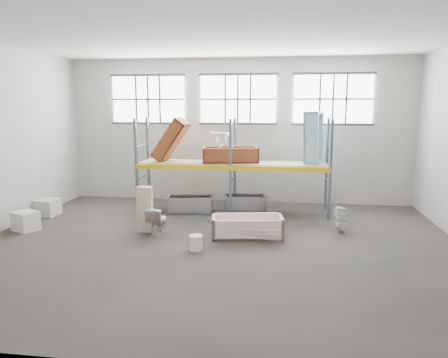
% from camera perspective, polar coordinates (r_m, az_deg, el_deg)
% --- Properties ---
extents(floor, '(12.00, 10.00, 0.10)m').
position_cam_1_polar(floor, '(10.69, -1.14, -9.06)').
color(floor, '#46413C').
rests_on(floor, ground).
extents(ceiling, '(12.00, 10.00, 0.10)m').
position_cam_1_polar(ceiling, '(10.24, -1.24, 19.04)').
color(ceiling, silver).
rests_on(ceiling, ground).
extents(wall_back, '(12.00, 0.10, 5.00)m').
position_cam_1_polar(wall_back, '(15.15, 1.88, 6.39)').
color(wall_back, '#BBB8AC').
rests_on(wall_back, ground).
extents(wall_front, '(12.00, 0.10, 5.00)m').
position_cam_1_polar(wall_front, '(5.27, -9.98, -0.32)').
color(wall_front, '#9E9C93').
rests_on(wall_front, ground).
extents(window_left, '(2.60, 0.04, 1.60)m').
position_cam_1_polar(window_left, '(15.68, -10.04, 10.39)').
color(window_left, white).
rests_on(window_left, wall_back).
extents(window_mid, '(2.60, 0.04, 1.60)m').
position_cam_1_polar(window_mid, '(15.01, 1.86, 10.56)').
color(window_mid, white).
rests_on(window_mid, wall_back).
extents(window_right, '(2.60, 0.04, 1.60)m').
position_cam_1_polar(window_right, '(15.01, 14.31, 10.27)').
color(window_right, white).
rests_on(window_right, wall_back).
extents(rack_upright_la, '(0.08, 0.08, 3.00)m').
position_cam_1_polar(rack_upright_la, '(13.82, -11.59, 1.69)').
color(rack_upright_la, slate).
rests_on(rack_upright_la, floor).
extents(rack_upright_lb, '(0.08, 0.08, 3.00)m').
position_cam_1_polar(rack_upright_lb, '(14.94, -10.06, 2.35)').
color(rack_upright_lb, slate).
rests_on(rack_upright_lb, floor).
extents(rack_upright_ma, '(0.08, 0.08, 3.00)m').
position_cam_1_polar(rack_upright_ma, '(13.12, 0.85, 1.47)').
color(rack_upright_ma, slate).
rests_on(rack_upright_ma, floor).
extents(rack_upright_mb, '(0.08, 0.08, 3.00)m').
position_cam_1_polar(rack_upright_mb, '(14.30, 1.45, 2.16)').
color(rack_upright_mb, slate).
rests_on(rack_upright_mb, floor).
extents(rack_upright_ra, '(0.08, 0.08, 3.00)m').
position_cam_1_polar(rack_upright_ra, '(13.10, 13.99, 1.16)').
color(rack_upright_ra, slate).
rests_on(rack_upright_ra, floor).
extents(rack_upright_rb, '(0.08, 0.08, 3.00)m').
position_cam_1_polar(rack_upright_rb, '(14.28, 13.51, 1.88)').
color(rack_upright_rb, slate).
rests_on(rack_upright_rb, floor).
extents(rack_beam_front, '(6.00, 0.10, 0.14)m').
position_cam_1_polar(rack_beam_front, '(13.12, 0.85, 1.47)').
color(rack_beam_front, yellow).
rests_on(rack_beam_front, floor).
extents(rack_beam_back, '(6.00, 0.10, 0.14)m').
position_cam_1_polar(rack_beam_back, '(14.30, 1.45, 2.16)').
color(rack_beam_back, yellow).
rests_on(rack_beam_back, floor).
extents(shelf_deck, '(5.90, 1.10, 0.03)m').
position_cam_1_polar(shelf_deck, '(13.70, 1.17, 2.16)').
color(shelf_deck, gray).
rests_on(shelf_deck, floor).
extents(wet_patch, '(1.80, 1.80, 0.00)m').
position_cam_1_polar(wet_patch, '(13.23, 0.73, -5.09)').
color(wet_patch, black).
rests_on(wet_patch, floor).
extents(bathtub_beige, '(1.96, 1.15, 0.54)m').
position_cam_1_polar(bathtub_beige, '(11.27, 3.11, -6.36)').
color(bathtub_beige, '#FADBD4').
rests_on(bathtub_beige, floor).
extents(cistern_spare, '(0.44, 0.25, 0.40)m').
position_cam_1_polar(cistern_spare, '(11.07, 6.15, -6.65)').
color(cistern_spare, beige).
rests_on(cistern_spare, bathtub_beige).
extents(sink_in_tub, '(0.47, 0.47, 0.13)m').
position_cam_1_polar(sink_in_tub, '(11.14, 0.42, -7.13)').
color(sink_in_tub, beige).
rests_on(sink_in_tub, bathtub_beige).
extents(toilet_beige, '(0.49, 0.77, 0.74)m').
position_cam_1_polar(toilet_beige, '(11.58, -8.84, -5.50)').
color(toilet_beige, beige).
rests_on(toilet_beige, floor).
extents(cistern_tall, '(0.42, 0.29, 1.25)m').
position_cam_1_polar(cistern_tall, '(11.83, -10.47, -3.96)').
color(cistern_tall, beige).
rests_on(cistern_tall, floor).
extents(toilet_white, '(0.41, 0.40, 0.73)m').
position_cam_1_polar(toilet_white, '(12.04, 15.36, -5.19)').
color(toilet_white, white).
rests_on(toilet_white, floor).
extents(steel_tub_left, '(1.52, 0.90, 0.52)m').
position_cam_1_polar(steel_tub_left, '(13.80, -4.51, -3.38)').
color(steel_tub_left, '#A9ABB0').
rests_on(steel_tub_left, floor).
extents(steel_tub_right, '(1.40, 0.78, 0.49)m').
position_cam_1_polar(steel_tub_right, '(14.07, 2.85, -3.17)').
color(steel_tub_right, '#A0A3A9').
rests_on(steel_tub_right, floor).
extents(rust_tub_flat, '(1.90, 1.16, 0.50)m').
position_cam_1_polar(rust_tub_flat, '(13.75, 0.83, 3.20)').
color(rust_tub_flat, '#9A5424').
rests_on(rust_tub_flat, shelf_deck).
extents(rust_tub_tilted, '(1.25, 0.81, 1.45)m').
position_cam_1_polar(rust_tub_tilted, '(13.99, -7.08, 5.19)').
color(rust_tub_tilted, '#953B1B').
rests_on(rust_tub_tilted, shelf_deck).
extents(sink_on_shelf, '(0.69, 0.60, 0.52)m').
position_cam_1_polar(sink_on_shelf, '(13.36, -0.59, 4.19)').
color(sink_on_shelf, white).
rests_on(sink_on_shelf, rust_tub_flat).
extents(blue_tub_upright, '(0.71, 0.88, 1.63)m').
position_cam_1_polar(blue_tub_upright, '(13.72, 11.84, 5.39)').
color(blue_tub_upright, '#94C7DB').
rests_on(blue_tub_upright, shelf_deck).
extents(bucket, '(0.40, 0.40, 0.37)m').
position_cam_1_polar(bucket, '(10.28, -3.77, -8.48)').
color(bucket, silver).
rests_on(bucket, floor).
extents(carton_near, '(0.78, 0.74, 0.53)m').
position_cam_1_polar(carton_near, '(13.01, -24.88, -5.09)').
color(carton_near, silver).
rests_on(carton_near, floor).
extents(carton_far, '(0.67, 0.67, 0.51)m').
position_cam_1_polar(carton_far, '(14.48, -22.41, -3.50)').
color(carton_far, beige).
rests_on(carton_far, floor).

